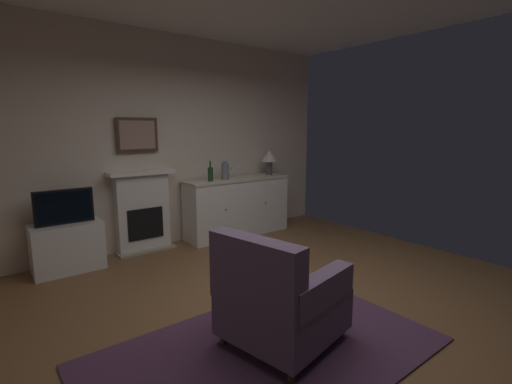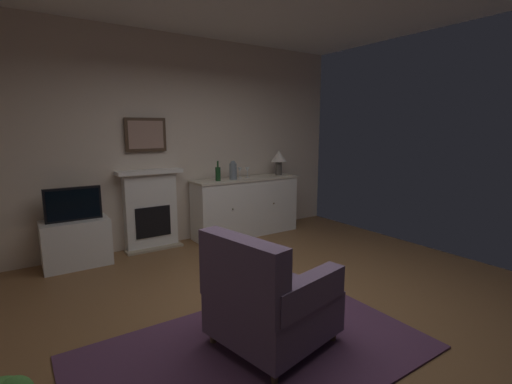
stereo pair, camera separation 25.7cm
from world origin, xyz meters
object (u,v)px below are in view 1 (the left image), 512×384
object	(u,v)px
framed_picture	(137,135)
wine_glass_left	(232,170)
table_lamp	(269,158)
wine_bottle	(210,174)
vase_decorative	(225,170)
armchair	(278,299)
sideboard_cabinet	(238,206)
tv_set	(64,207)
fireplace_unit	(143,211)
tv_cabinet	(68,247)
wine_glass_center	(239,170)

from	to	relation	value
framed_picture	wine_glass_left	size ratio (longest dim) A/B	3.33
table_lamp	wine_glass_left	xyz separation A→B (m)	(-0.73, 0.03, -0.16)
wine_glass_left	wine_bottle	bearing A→B (deg)	-169.33
vase_decorative	armchair	bearing A→B (deg)	-115.26
sideboard_cabinet	tv_set	distance (m)	2.44
wine_glass_left	vase_decorative	xyz separation A→B (m)	(-0.17, -0.08, 0.02)
fireplace_unit	tv_cabinet	xyz separation A→B (m)	(-0.97, -0.16, -0.26)
fireplace_unit	framed_picture	bearing A→B (deg)	90.00
vase_decorative	tv_set	bearing A→B (deg)	178.89
framed_picture	armchair	distance (m)	3.10
table_lamp	tv_set	bearing A→B (deg)	-179.85
wine_glass_left	armchair	world-z (taller)	wine_glass_left
wine_bottle	tv_set	bearing A→B (deg)	178.79
wine_glass_left	tv_cabinet	xyz separation A→B (m)	(-2.33, -0.02, -0.74)
vase_decorative	tv_set	size ratio (longest dim) A/B	0.45
framed_picture	vase_decorative	size ratio (longest dim) A/B	1.96
wine_bottle	armchair	bearing A→B (deg)	-110.50
fireplace_unit	tv_set	distance (m)	1.02
tv_set	tv_cabinet	bearing A→B (deg)	90.00
fireplace_unit	sideboard_cabinet	xyz separation A→B (m)	(1.44, -0.18, -0.10)
sideboard_cabinet	wine_bottle	xyz separation A→B (m)	(-0.51, -0.05, 0.56)
wine_bottle	tv_cabinet	bearing A→B (deg)	178.09
framed_picture	vase_decorative	distance (m)	1.33
sideboard_cabinet	vase_decorative	size ratio (longest dim) A/B	6.11
wine_bottle	framed_picture	bearing A→B (deg)	163.86
framed_picture	armchair	size ratio (longest dim) A/B	0.58
framed_picture	wine_glass_left	distance (m)	1.48
wine_bottle	wine_glass_center	size ratio (longest dim) A/B	1.76
wine_bottle	tv_cabinet	distance (m)	2.05
sideboard_cabinet	tv_cabinet	bearing A→B (deg)	179.64
vase_decorative	tv_cabinet	xyz separation A→B (m)	(-2.17, 0.06, -0.75)
fireplace_unit	table_lamp	distance (m)	2.19
fireplace_unit	table_lamp	xyz separation A→B (m)	(2.08, -0.18, 0.63)
wine_glass_center	armchair	xyz separation A→B (m)	(-1.50, -2.63, -0.64)
table_lamp	armchair	distance (m)	3.47
wine_bottle	armchair	xyz separation A→B (m)	(-0.97, -2.59, -0.62)
wine_glass_center	tv_set	world-z (taller)	wine_glass_center
wine_glass_center	framed_picture	bearing A→B (deg)	170.99
tv_set	vase_decorative	bearing A→B (deg)	-1.11
wine_bottle	vase_decorative	xyz separation A→B (m)	(0.25, -0.00, 0.03)
sideboard_cabinet	wine_bottle	world-z (taller)	wine_bottle
fireplace_unit	vase_decorative	bearing A→B (deg)	-10.80
armchair	wine_glass_left	bearing A→B (deg)	62.49
table_lamp	wine_bottle	size ratio (longest dim) A/B	1.38
framed_picture	tv_cabinet	xyz separation A→B (m)	(-0.97, -0.21, -1.28)
table_lamp	wine_glass_center	size ratio (longest dim) A/B	2.42
fireplace_unit	wine_glass_left	bearing A→B (deg)	-6.15
sideboard_cabinet	tv_cabinet	world-z (taller)	sideboard_cabinet
vase_decorative	tv_set	distance (m)	2.18
wine_glass_center	armchair	size ratio (longest dim) A/B	0.18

